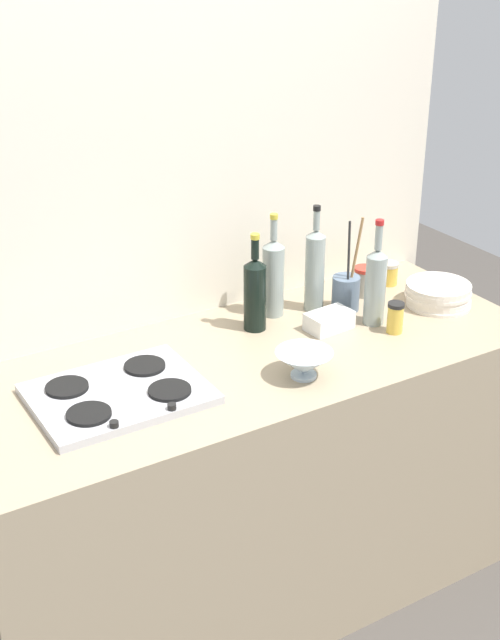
{
  "coord_description": "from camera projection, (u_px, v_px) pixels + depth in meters",
  "views": [
    {
      "loc": [
        -1.18,
        -1.95,
        2.12
      ],
      "look_at": [
        0.0,
        0.0,
        1.02
      ],
      "focal_mm": 48.67,
      "sensor_mm": 36.0,
      "label": 1
    }
  ],
  "objects": [
    {
      "name": "counter_block",
      "position": [
        250.0,
        480.0,
        2.78
      ],
      "size": [
        1.8,
        0.7,
        0.9
      ],
      "primitive_type": "cube",
      "color": "tan",
      "rests_on": "ground"
    },
    {
      "name": "mixing_bowl",
      "position": [
        304.0,
        363.0,
        2.46
      ],
      "size": [
        0.17,
        0.17,
        0.08
      ],
      "color": "silver",
      "rests_on": "counter_block"
    },
    {
      "name": "condiment_jar_rear",
      "position": [
        364.0,
        281.0,
        2.97
      ],
      "size": [
        0.07,
        0.07,
        0.1
      ],
      "color": "#9E998C",
      "rests_on": "counter_block"
    },
    {
      "name": "wine_bottle_mid_left",
      "position": [
        315.0,
        269.0,
        2.82
      ],
      "size": [
        0.06,
        0.06,
        0.36
      ],
      "color": "gray",
      "rests_on": "counter_block"
    },
    {
      "name": "condiment_jar_spare",
      "position": [
        389.0,
        273.0,
        3.06
      ],
      "size": [
        0.07,
        0.07,
        0.08
      ],
      "color": "gold",
      "rests_on": "counter_block"
    },
    {
      "name": "plate_stack",
      "position": [
        438.0,
        294.0,
        2.9
      ],
      "size": [
        0.22,
        0.22,
        0.08
      ],
      "color": "silver",
      "rests_on": "counter_block"
    },
    {
      "name": "butter_dish",
      "position": [
        329.0,
        321.0,
        2.74
      ],
      "size": [
        0.15,
        0.1,
        0.06
      ],
      "primitive_type": "cube",
      "rotation": [
        0.0,
        0.0,
        0.08
      ],
      "color": "white",
      "rests_on": "counter_block"
    },
    {
      "name": "ground_plane",
      "position": [
        250.0,
        587.0,
        2.98
      ],
      "size": [
        6.0,
        6.0,
        0.0
      ],
      "primitive_type": "plane",
      "color": "#47423D",
      "rests_on": "ground"
    },
    {
      "name": "wine_bottle_mid_right",
      "position": [
        255.0,
        292.0,
        2.7
      ],
      "size": [
        0.07,
        0.07,
        0.32
      ],
      "color": "black",
      "rests_on": "counter_block"
    },
    {
      "name": "condiment_jar_front",
      "position": [
        395.0,
        318.0,
        2.71
      ],
      "size": [
        0.05,
        0.05,
        0.1
      ],
      "color": "gold",
      "rests_on": "counter_block"
    },
    {
      "name": "wine_bottle_rightmost",
      "position": [
        375.0,
        285.0,
        2.73
      ],
      "size": [
        0.07,
        0.07,
        0.35
      ],
      "color": "gray",
      "rests_on": "counter_block"
    },
    {
      "name": "wine_bottle_leftmost",
      "position": [
        273.0,
        276.0,
        2.79
      ],
      "size": [
        0.07,
        0.07,
        0.35
      ],
      "color": "gray",
      "rests_on": "counter_block"
    },
    {
      "name": "stovetop_hob",
      "position": [
        119.0,
        393.0,
        2.36
      ],
      "size": [
        0.47,
        0.36,
        0.04
      ],
      "color": "#B2B2B7",
      "rests_on": "counter_block"
    },
    {
      "name": "backsplash_panel",
      "position": [
        188.0,
        214.0,
        2.73
      ],
      "size": [
        1.9,
        0.06,
        2.47
      ],
      "primitive_type": "cube",
      "color": "beige",
      "rests_on": "ground"
    },
    {
      "name": "utensil_crock",
      "position": [
        346.0,
        292.0,
        2.86
      ],
      "size": [
        0.09,
        0.09,
        0.32
      ],
      "color": "slate",
      "rests_on": "counter_block"
    }
  ]
}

